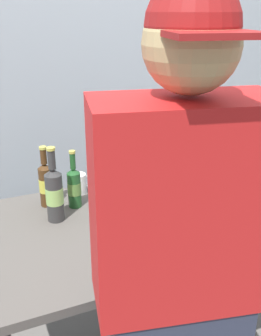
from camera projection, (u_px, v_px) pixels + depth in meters
The scene contains 8 objects.
desk at pixel (135, 238), 1.80m from camera, with size 1.41×0.87×0.77m.
laptop at pixel (148, 194), 1.88m from camera, with size 0.37×0.38×0.23m.
beer_bottle_amber at pixel (74, 186), 1.83m from camera, with size 0.06×0.06×0.28m.
beer_bottle_green at pixel (54, 193), 1.70m from camera, with size 0.08×0.08×0.34m.
beer_bottle_brown at pixel (46, 183), 1.84m from camera, with size 0.07×0.07×0.30m.
person_figure at pixel (177, 304), 1.10m from camera, with size 0.49×0.36×1.72m.
coffee_mug at pixel (80, 183), 1.99m from camera, with size 0.11×0.08×0.10m.
back_wall at pixel (80, 74), 2.24m from camera, with size 6.00×0.10×2.60m, color #99A3AD.
Camera 1 is at (-0.63, -1.41, 1.65)m, focal length 41.60 mm.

